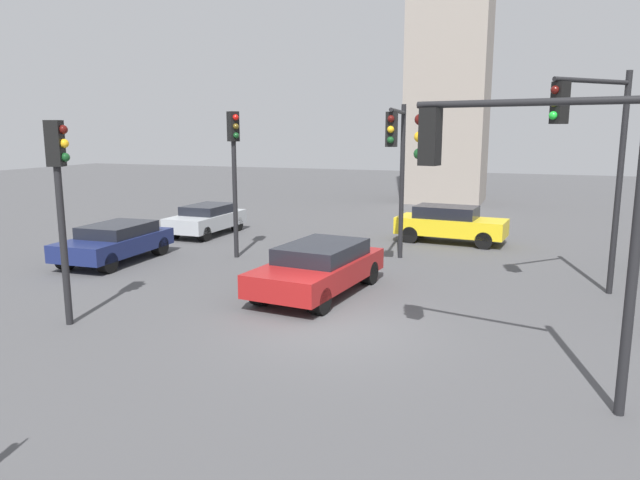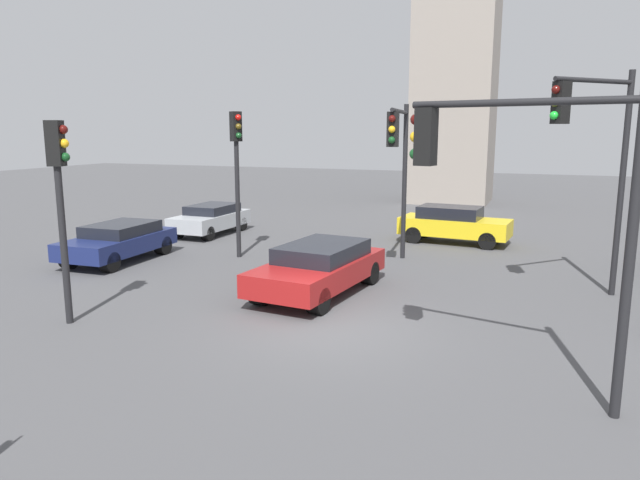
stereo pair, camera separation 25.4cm
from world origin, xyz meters
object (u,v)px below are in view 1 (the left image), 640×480
car_3 (450,223)px  car_1 (207,219)px  traffic_light_3 (593,142)px  traffic_light_4 (526,177)px  traffic_light_2 (397,152)px  car_2 (115,241)px  car_5 (319,267)px  traffic_light_1 (234,157)px  traffic_light_0 (59,184)px

car_3 → car_1: bearing=-164.6°
traffic_light_3 → traffic_light_4: traffic_light_3 is taller
traffic_light_2 → car_1: (-8.96, 3.15, -3.05)m
car_2 → car_3: 12.57m
traffic_light_4 → car_5: (-5.27, 4.53, -2.93)m
traffic_light_2 → car_2: (-9.10, -2.50, -3.03)m
traffic_light_1 → car_2: traffic_light_1 is taller
traffic_light_1 → traffic_light_2: bearing=38.7°
traffic_light_4 → car_3: bearing=-64.3°
traffic_light_1 → traffic_light_3: size_ratio=0.85×
traffic_light_0 → traffic_light_2: traffic_light_2 is taller
traffic_light_1 → car_1: bearing=166.9°
traffic_light_2 → traffic_light_4: bearing=19.9°
traffic_light_1 → car_5: 6.13m
traffic_light_0 → car_3: traffic_light_0 is taller
traffic_light_2 → car_1: 9.97m
car_1 → car_3: bearing=100.9°
car_2 → car_3: bearing=124.1°
traffic_light_0 → traffic_light_1: (0.13, 7.78, 0.26)m
traffic_light_0 → car_1: bearing=86.0°
traffic_light_2 → car_2: bearing=-80.7°
traffic_light_3 → traffic_light_4: (-1.43, -6.45, -0.45)m
traffic_light_1 → car_1: traffic_light_1 is taller
traffic_light_1 → traffic_light_0: bearing=-57.1°
traffic_light_2 → car_3: (1.05, 4.92, -2.96)m
traffic_light_0 → traffic_light_3: size_ratio=0.78×
car_3 → traffic_light_1: bearing=-135.4°
car_1 → traffic_light_2: bearing=71.5°
car_2 → traffic_light_2: bearing=103.3°
car_1 → car_5: 10.39m
traffic_light_3 → traffic_light_0: bearing=-17.3°
traffic_light_3 → car_2: bearing=-44.6°
car_2 → traffic_light_4: bearing=64.1°
car_1 → traffic_light_3: bearing=71.7°
traffic_light_0 → traffic_light_2: bearing=35.4°
traffic_light_4 → car_2: bearing=-11.0°
traffic_light_0 → car_1: (-3.26, 11.41, -2.57)m
car_5 → traffic_light_4: bearing=55.4°
traffic_light_1 → car_1: 5.71m
traffic_light_4 → car_2: size_ratio=1.21×
traffic_light_1 → car_5: traffic_light_1 is taller
traffic_light_4 → car_5: bearing=-27.8°
traffic_light_1 → car_5: (4.34, -3.32, -2.78)m
car_1 → car_2: 5.65m
car_1 → car_3: size_ratio=0.91×
traffic_light_4 → car_3: 13.89m
traffic_light_0 → car_1: 12.14m
traffic_light_2 → traffic_light_3: (5.48, -1.87, 0.39)m
car_1 → car_5: size_ratio=0.81×
car_1 → car_2: car_2 is taller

